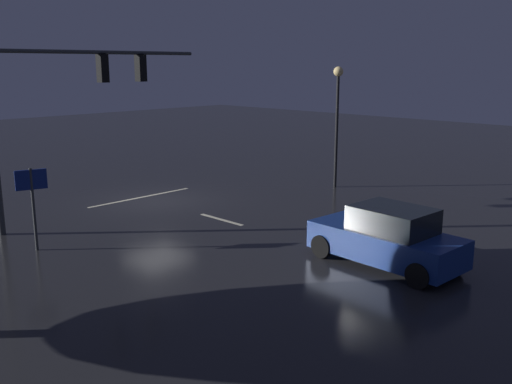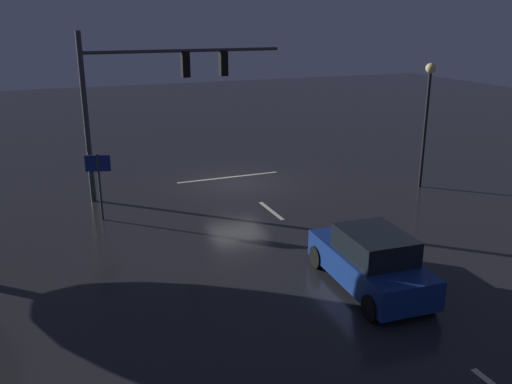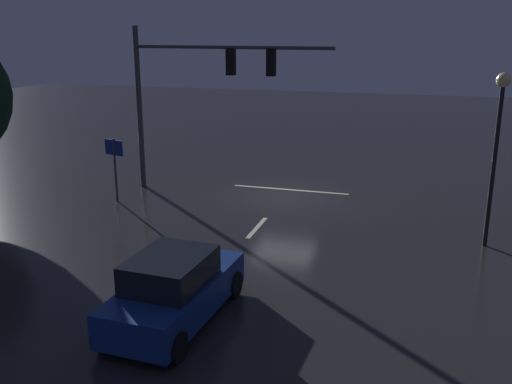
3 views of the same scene
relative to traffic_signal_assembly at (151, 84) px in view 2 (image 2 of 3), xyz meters
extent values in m
plane|color=#232326|center=(-3.67, -0.14, -4.64)|extent=(80.00, 80.00, 0.00)
cylinder|color=#383A3D|center=(2.65, 0.01, -1.26)|extent=(0.22, 0.22, 6.76)
cylinder|color=#383A3D|center=(-1.46, 0.01, 1.30)|extent=(8.21, 0.14, 0.14)
cube|color=black|center=(-1.46, 0.01, 0.73)|extent=(0.32, 0.36, 1.00)
sphere|color=black|center=(-1.46, -0.18, 1.05)|extent=(0.20, 0.20, 0.20)
sphere|color=black|center=(-1.46, -0.18, 0.73)|extent=(0.20, 0.20, 0.20)
sphere|color=#19F24C|center=(-1.46, -0.18, 0.41)|extent=(0.20, 0.20, 0.20)
cube|color=black|center=(-3.10, 0.01, 0.73)|extent=(0.32, 0.36, 1.00)
sphere|color=black|center=(-3.10, -0.18, 1.05)|extent=(0.20, 0.20, 0.20)
sphere|color=black|center=(-3.10, -0.18, 0.73)|extent=(0.20, 0.20, 0.20)
sphere|color=#19F24C|center=(-3.10, -0.18, 0.41)|extent=(0.20, 0.20, 0.20)
cube|color=beige|center=(-3.67, 3.86, -4.64)|extent=(0.16, 2.20, 0.01)
cube|color=beige|center=(-3.67, 9.86, -4.64)|extent=(0.16, 2.20, 0.01)
cube|color=beige|center=(-3.67, -1.19, -4.64)|extent=(5.00, 0.16, 0.01)
cube|color=navy|center=(-3.68, 10.67, -4.02)|extent=(2.04, 4.39, 0.80)
cube|color=black|center=(-3.67, 10.87, -3.28)|extent=(1.72, 2.19, 0.68)
cylinder|color=black|center=(-2.93, 9.03, -4.30)|extent=(0.26, 0.69, 0.68)
cylinder|color=black|center=(-4.61, 9.12, -4.30)|extent=(0.26, 0.69, 0.68)
cylinder|color=black|center=(-2.75, 12.22, -4.30)|extent=(0.26, 0.69, 0.68)
cylinder|color=black|center=(-4.43, 12.32, -4.30)|extent=(0.26, 0.69, 0.68)
sphere|color=#F9EFC6|center=(-3.15, 8.52, -3.97)|extent=(0.20, 0.20, 0.20)
sphere|color=#F9EFC6|center=(-4.45, 8.59, -3.97)|extent=(0.20, 0.20, 0.20)
cylinder|color=black|center=(-11.10, 3.44, -2.13)|extent=(0.14, 0.14, 5.02)
sphere|color=#F9D88C|center=(-11.10, 3.44, 0.56)|extent=(0.44, 0.44, 0.44)
cylinder|color=#383A3D|center=(2.58, 2.41, -3.37)|extent=(0.09, 0.09, 2.54)
cube|color=navy|center=(2.58, 2.41, -2.45)|extent=(0.88, 0.31, 0.60)
camera|label=1|loc=(9.76, 18.71, 0.90)|focal=40.01mm
camera|label=2|loc=(4.43, 22.29, 2.58)|focal=38.26mm
camera|label=3|loc=(-9.01, 21.96, 2.05)|focal=40.43mm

